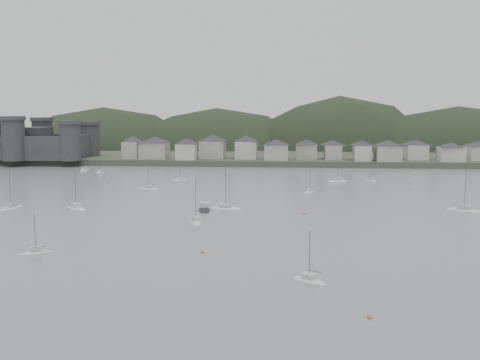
{
  "coord_description": "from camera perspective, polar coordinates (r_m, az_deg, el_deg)",
  "views": [
    {
      "loc": [
        13.66,
        -91.54,
        27.69
      ],
      "look_at": [
        0.0,
        75.0,
        6.0
      ],
      "focal_mm": 40.07,
      "sensor_mm": 36.0,
      "label": 1
    }
  ],
  "objects": [
    {
      "name": "moored_fleet",
      "position": [
        162.36,
        -2.94,
        -2.37
      ],
      "size": [
        259.94,
        176.55,
        13.41
      ],
      "color": "silver",
      "rests_on": "ground"
    },
    {
      "name": "ground",
      "position": [
        96.61,
        -3.69,
        -9.28
      ],
      "size": [
        900.0,
        900.0,
        0.0
      ],
      "primitive_type": "plane",
      "color": "slate",
      "rests_on": "ground"
    },
    {
      "name": "forested_ridge",
      "position": [
        363.15,
        3.27,
        1.22
      ],
      "size": [
        851.55,
        103.94,
        102.57
      ],
      "color": "black",
      "rests_on": "ground"
    },
    {
      "name": "castle",
      "position": [
        302.94,
        -21.55,
        3.72
      ],
      "size": [
        66.0,
        43.0,
        20.0
      ],
      "color": "#303032",
      "rests_on": "far_shore_land"
    },
    {
      "name": "waterfront_town",
      "position": [
        278.0,
        12.33,
        3.3
      ],
      "size": [
        451.48,
        28.46,
        12.92
      ],
      "color": "gray",
      "rests_on": "far_shore_land"
    },
    {
      "name": "far_shore_land",
      "position": [
        387.67,
        2.66,
        3.51
      ],
      "size": [
        900.0,
        250.0,
        3.0
      ],
      "primitive_type": "cube",
      "color": "#383D2D",
      "rests_on": "ground"
    },
    {
      "name": "mooring_buoys",
      "position": [
        145.54,
        1.73,
        -3.52
      ],
      "size": [
        165.56,
        146.52,
        0.7
      ],
      "color": "#B8593D",
      "rests_on": "ground"
    },
    {
      "name": "motor_launch_far",
      "position": [
        150.0,
        -3.83,
        -3.15
      ],
      "size": [
        4.9,
        9.3,
        4.09
      ],
      "rotation": [
        0.0,
        0.0,
        3.34
      ],
      "color": "black",
      "rests_on": "ground"
    }
  ]
}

